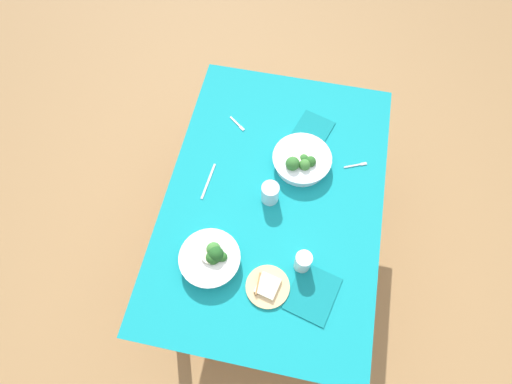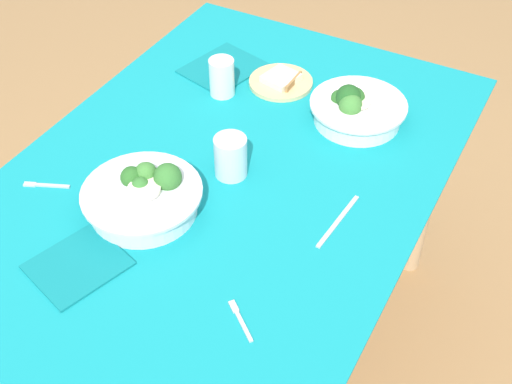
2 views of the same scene
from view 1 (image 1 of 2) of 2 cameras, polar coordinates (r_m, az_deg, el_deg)
name	(u,v)px [view 1 (image 1 of 2)]	position (r m, az deg, el deg)	size (l,w,h in m)	color
ground_plane	(269,250)	(2.53, 1.84, -8.04)	(6.00, 6.00, 0.00)	#9E7547
dining_table	(273,208)	(1.95, 2.36, -2.19)	(1.41, 0.96, 0.74)	teal
broccoli_bowl_far	(302,161)	(1.90, 6.28, 4.27)	(0.27, 0.27, 0.11)	white
broccoli_bowl_near	(211,258)	(1.71, -6.21, -9.05)	(0.25, 0.25, 0.11)	white
bread_side_plate	(267,286)	(1.70, 1.59, -12.86)	(0.18, 0.18, 0.03)	#D6B27A
water_glass_center	(270,193)	(1.80, 1.95, -0.15)	(0.08, 0.08, 0.10)	silver
water_glass_side	(303,262)	(1.69, 6.47, -9.52)	(0.07, 0.07, 0.10)	silver
fork_by_far_bowl	(238,124)	(2.05, -2.52, 9.30)	(0.07, 0.09, 0.00)	#B7B7BC
fork_by_near_bowl	(356,165)	(1.98, 13.65, 3.61)	(0.05, 0.10, 0.00)	#B7B7BC
table_knife_left	(208,181)	(1.89, -6.57, 1.50)	(0.19, 0.01, 0.00)	#B7B7BC
napkin_folded_upper	(313,293)	(1.72, 7.79, -13.66)	(0.21, 0.18, 0.01)	#0F777D
napkin_folded_lower	(313,130)	(2.05, 7.80, 8.50)	(0.18, 0.16, 0.01)	#0F777D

